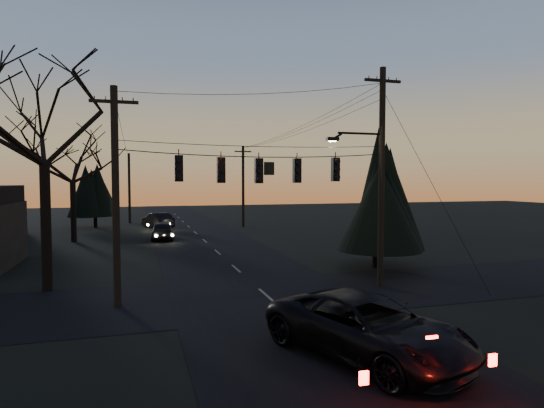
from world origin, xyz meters
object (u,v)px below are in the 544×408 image
object	(u,v)px
utility_pole_far_l	(130,223)
bare_tree_left	(43,114)
utility_pole_far_r	(243,227)
sedan_oncoming_b	(158,221)
utility_pole_left	(118,306)
utility_pole_right	(380,287)
evergreen_right	(376,188)
sedan_oncoming_a	(163,231)
suv_near	(367,328)

from	to	relation	value
utility_pole_far_l	bare_tree_left	size ratio (longest dim) A/B	0.72
utility_pole_far_r	utility_pole_far_l	world-z (taller)	utility_pole_far_r
utility_pole_far_l	sedan_oncoming_b	distance (m)	7.43
utility_pole_left	utility_pole_far_r	size ratio (longest dim) A/B	1.00
sedan_oncoming_b	bare_tree_left	bearing A→B (deg)	56.57
utility_pole_right	evergreen_right	bearing A→B (deg)	63.25
utility_pole_right	sedan_oncoming_a	world-z (taller)	utility_pole_right
utility_pole_far_r	bare_tree_left	size ratio (longest dim) A/B	0.76
utility_pole_far_r	utility_pole_left	bearing A→B (deg)	-112.33
utility_pole_far_l	bare_tree_left	xyz separation A→B (m)	(-3.08, -32.45, 7.78)
utility_pole_left	sedan_oncoming_b	size ratio (longest dim) A/B	1.77
suv_near	sedan_oncoming_a	bearing A→B (deg)	76.52
utility_pole_left	sedan_oncoming_a	xyz separation A→B (m)	(2.80, 19.92, 0.76)
utility_pole_far_r	sedan_oncoming_a	world-z (taller)	utility_pole_far_r
utility_pole_right	sedan_oncoming_a	size ratio (longest dim) A/B	2.25
utility_pole_far_r	utility_pole_far_l	xyz separation A→B (m)	(-11.50, 8.00, 0.00)
utility_pole_right	evergreen_right	world-z (taller)	evergreen_right
sedan_oncoming_a	bare_tree_left	bearing A→B (deg)	73.97
utility_pole_far_r	utility_pole_right	bearing A→B (deg)	-90.00
utility_pole_far_l	bare_tree_left	distance (m)	33.51
utility_pole_right	sedan_oncoming_a	distance (m)	21.75
sedan_oncoming_a	suv_near	bearing A→B (deg)	102.08
utility_pole_left	utility_pole_far_r	world-z (taller)	same
sedan_oncoming_b	sedan_oncoming_a	bearing A→B (deg)	69.51
utility_pole_far_r	evergreen_right	xyz separation A→B (m)	(2.08, -23.88, 4.48)
evergreen_right	utility_pole_far_l	bearing A→B (deg)	113.06
suv_near	sedan_oncoming_a	distance (m)	27.59
utility_pole_far_l	suv_near	size ratio (longest dim) A/B	1.31
sedan_oncoming_b	suv_near	bearing A→B (deg)	75.75
evergreen_right	sedan_oncoming_a	world-z (taller)	evergreen_right
utility_pole_far_l	evergreen_right	distance (m)	34.94
utility_pole_right	suv_near	world-z (taller)	utility_pole_right
evergreen_right	sedan_oncoming_b	xyz separation A→B (m)	(-10.78, 25.04, -3.69)
evergreen_right	suv_near	world-z (taller)	evergreen_right
sedan_oncoming_b	evergreen_right	bearing A→B (deg)	92.79
utility_pole_left	sedan_oncoming_b	bearing A→B (deg)	84.52
utility_pole_right	suv_near	distance (m)	8.79
utility_pole_left	bare_tree_left	distance (m)	9.09
utility_pole_left	utility_pole_far_r	bearing A→B (deg)	67.67
utility_pole_far_l	sedan_oncoming_a	distance (m)	16.34
bare_tree_left	suv_near	distance (m)	16.28
evergreen_right	suv_near	xyz separation A→B (m)	(-6.78, -11.50, -3.63)
utility_pole_far_l	utility_pole_left	bearing A→B (deg)	-90.00
utility_pole_right	bare_tree_left	world-z (taller)	bare_tree_left
utility_pole_left	sedan_oncoming_a	world-z (taller)	utility_pole_left
utility_pole_right	utility_pole_far_l	world-z (taller)	utility_pole_right
utility_pole_far_l	evergreen_right	bearing A→B (deg)	-66.94
utility_pole_far_l	sedan_oncoming_b	xyz separation A→B (m)	(2.80, -6.84, 0.79)
utility_pole_far_l	sedan_oncoming_a	bearing A→B (deg)	-80.12
utility_pole_far_r	utility_pole_far_l	size ratio (longest dim) A/B	1.06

